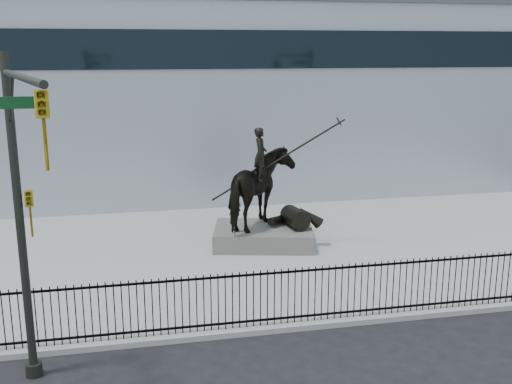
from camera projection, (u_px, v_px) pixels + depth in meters
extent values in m
plane|color=black|center=(338.00, 348.00, 14.47)|extent=(120.00, 120.00, 0.00)
cube|color=#979794|center=(271.00, 251.00, 21.11)|extent=(30.00, 12.00, 0.15)
cube|color=#B6BEC7|center=(216.00, 97.00, 32.44)|extent=(44.00, 14.00, 9.00)
cube|color=black|center=(322.00, 314.00, 15.59)|extent=(22.00, 0.05, 0.05)
cube|color=black|center=(323.00, 269.00, 15.30)|extent=(22.00, 0.05, 0.05)
cube|color=black|center=(322.00, 293.00, 15.45)|extent=(22.00, 0.03, 1.50)
cube|color=#585551|center=(263.00, 236.00, 21.55)|extent=(3.92, 3.11, 0.65)
imported|color=black|center=(263.00, 190.00, 21.14)|extent=(2.91, 3.21, 2.77)
imported|color=black|center=(260.00, 154.00, 20.85)|extent=(0.59, 0.77, 1.87)
cylinder|color=black|center=(274.00, 162.00, 20.91)|extent=(4.36, 1.07, 2.82)
cylinder|color=black|center=(34.00, 369.00, 13.21)|extent=(0.36, 0.36, 0.30)
cylinder|color=black|center=(20.00, 224.00, 12.43)|extent=(0.18, 0.18, 7.00)
cylinder|color=black|center=(19.00, 77.00, 9.80)|extent=(1.47, 4.84, 0.12)
imported|color=gold|center=(44.00, 131.00, 8.05)|extent=(0.18, 0.22, 1.10)
imported|color=gold|center=(30.00, 214.00, 12.43)|extent=(0.16, 0.20, 1.00)
cube|color=#0C3F19|center=(17.00, 103.00, 10.75)|extent=(0.90, 0.03, 0.22)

